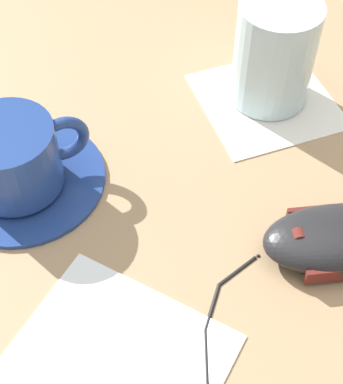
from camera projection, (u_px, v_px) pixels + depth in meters
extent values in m
plane|color=#9E7F5B|center=(190.00, 175.00, 0.52)|extent=(3.00, 3.00, 0.00)
cylinder|color=navy|center=(23.00, 178.00, 0.51)|extent=(0.14, 0.14, 0.01)
cylinder|color=navy|center=(11.00, 157.00, 0.48)|extent=(0.08, 0.08, 0.06)
torus|color=navy|center=(63.00, 139.00, 0.49)|extent=(0.05, 0.02, 0.05)
ellipsoid|color=black|center=(337.00, 238.00, 0.46)|extent=(0.13, 0.11, 0.03)
cylinder|color=#591E19|center=(298.00, 236.00, 0.45)|extent=(0.01, 0.01, 0.01)
cube|color=#591E19|center=(325.00, 212.00, 0.48)|extent=(0.06, 0.03, 0.01)
cylinder|color=black|center=(238.00, 270.00, 0.46)|extent=(0.04, 0.01, 0.00)
cylinder|color=black|center=(213.00, 306.00, 0.44)|extent=(0.03, 0.03, 0.00)
cylinder|color=black|center=(206.00, 355.00, 0.42)|extent=(0.02, 0.04, 0.00)
sphere|color=black|center=(256.00, 257.00, 0.47)|extent=(0.00, 0.00, 0.00)
sphere|color=black|center=(219.00, 284.00, 0.45)|extent=(0.00, 0.00, 0.00)
sphere|color=black|center=(205.00, 329.00, 0.43)|extent=(0.00, 0.00, 0.00)
sphere|color=black|center=(207.00, 383.00, 0.40)|extent=(0.00, 0.00, 0.00)
cube|color=silver|center=(266.00, 101.00, 0.58)|extent=(0.15, 0.15, 0.00)
cylinder|color=silver|center=(274.00, 53.00, 0.54)|extent=(0.08, 0.08, 0.10)
cube|color=white|center=(107.00, 375.00, 0.41)|extent=(0.20, 0.20, 0.00)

